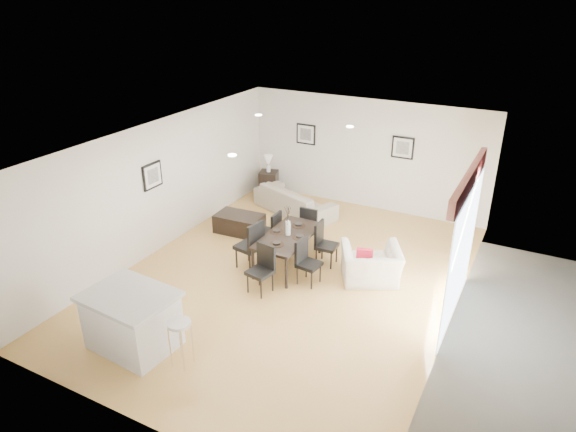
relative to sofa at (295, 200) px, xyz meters
The scene contains 26 objects.
ground 3.13m from the sofa, 64.85° to the right, with size 8.00×8.00×0.00m, color tan.
wall_back 2.05m from the sofa, 41.77° to the left, with size 6.00×0.04×2.70m, color silver.
wall_front 7.02m from the sofa, 79.02° to the right, with size 6.00×0.04×2.70m, color silver.
wall_left 3.44m from the sofa, 120.75° to the right, with size 0.04×8.00×2.70m, color silver.
wall_right 5.26m from the sofa, 33.10° to the right, with size 0.04×8.00×2.70m, color silver.
ceiling 3.92m from the sofa, 64.85° to the right, with size 6.00×8.00×0.02m, color white.
sofa is the anchor object (origin of this frame).
armchair 3.46m from the sofa, 38.77° to the right, with size 1.06×0.93×0.69m, color beige.
dining_table 2.61m from the sofa, 65.94° to the right, with size 0.84×1.64×0.68m.
dining_chair_wnear 2.85m from the sofa, 80.03° to the right, with size 0.52×0.52×1.00m.
dining_chair_wfar 2.03m from the sofa, 76.24° to the right, with size 0.39×0.39×0.87m.
dining_chair_enear 3.22m from the sofa, 59.43° to the right, with size 0.44×0.44×0.88m.
dining_chair_efar 2.56m from the sofa, 50.25° to the right, with size 0.41×0.41×0.89m.
dining_chair_head 3.55m from the sofa, 72.40° to the right, with size 0.47×0.47×0.91m.
dining_chair_foot 1.73m from the sofa, 52.04° to the right, with size 0.40×0.40×0.88m.
vase 2.67m from the sofa, 65.94° to the right, with size 0.78×1.20×0.61m.
coffee_table 1.66m from the sofa, 111.82° to the right, with size 1.04×0.63×0.42m, color black.
side_table 1.42m from the sofa, 146.09° to the left, with size 0.46×0.46×0.61m, color black.
table_lamp 1.53m from the sofa, 146.09° to the left, with size 0.23×0.23×0.45m.
cushion 3.45m from the sofa, 41.08° to the right, with size 0.30×0.09×0.30m, color #AB1627.
kitchen_island 5.67m from the sofa, 88.89° to the right, with size 1.41×1.12×0.93m.
bar_stool 5.77m from the sofa, 79.68° to the right, with size 0.34×0.34×0.75m.
framed_print_back_left 1.78m from the sofa, 103.50° to the left, with size 0.52×0.04×0.52m.
framed_print_back_right 2.84m from the sofa, 27.39° to the left, with size 0.52×0.04×0.52m.
framed_print_left_wall 3.69m from the sofa, 118.62° to the right, with size 0.04×0.52×0.52m.
sliding_door 5.14m from the sofa, 30.48° to the right, with size 0.12×2.70×2.57m.
Camera 1 is at (3.87, -7.44, 5.15)m, focal length 32.00 mm.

